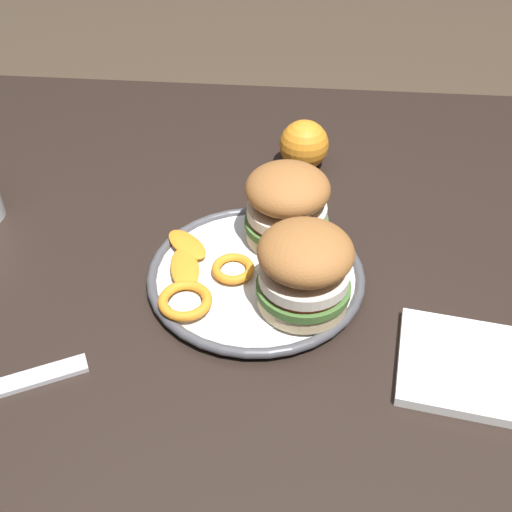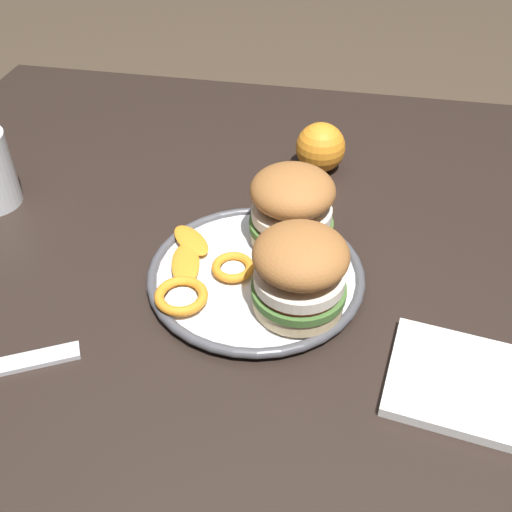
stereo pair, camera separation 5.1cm
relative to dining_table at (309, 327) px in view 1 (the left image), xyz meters
The scene contains 10 objects.
dining_table is the anchor object (origin of this frame).
dinner_plate 0.12m from the dining_table, 169.39° to the right, with size 0.26×0.26×0.02m.
sandwich_half_left 0.17m from the dining_table, 124.77° to the left, with size 0.12×0.12×0.10m.
sandwich_half_right 0.17m from the dining_table, 101.75° to the right, with size 0.14×0.14×0.10m.
orange_peel_curled 0.15m from the dining_table, 168.86° to the right, with size 0.06×0.06×0.01m.
orange_peel_strip_long 0.19m from the dining_table, behind, with size 0.05×0.08×0.01m.
orange_peel_strip_short 0.20m from the dining_table, behind, with size 0.07×0.07×0.01m.
orange_peel_small_curl 0.20m from the dining_table, 151.40° to the right, with size 0.06×0.06×0.01m.
whole_orange 0.29m from the dining_table, 94.97° to the left, with size 0.07×0.07×0.07m, color orange.
folded_napkin 0.24m from the dining_table, 36.97° to the right, with size 0.17×0.13×0.01m, color white.
Camera 1 is at (-0.02, -0.56, 1.26)m, focal length 42.53 mm.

